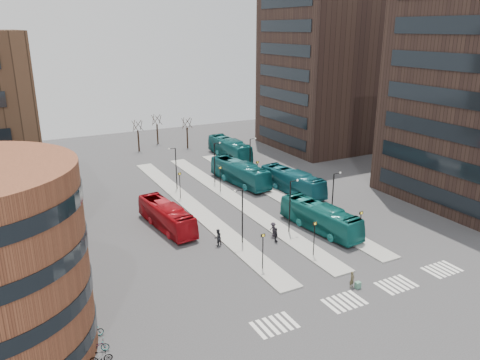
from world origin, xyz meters
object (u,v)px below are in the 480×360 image
bicycle_near (96,346)px  teal_bus_a (320,217)px  red_bus (167,216)px  commuter_a (218,237)px  commuter_b (276,235)px  traveller (352,280)px  teal_bus_c (292,181)px  suitcase (358,285)px  commuter_c (273,229)px  bicycle_mid (101,357)px  teal_bus_b (240,173)px  bicycle_far (92,332)px  teal_bus_d (230,148)px

bicycle_near → teal_bus_a: bearing=-54.8°
red_bus → commuter_a: 7.71m
commuter_b → traveller: bearing=-161.5°
teal_bus_c → commuter_b: (-10.62, -12.69, -0.78)m
traveller → bicycle_near: 22.17m
bicycle_near → commuter_a: bearing=-37.0°
commuter_b → bicycle_near: bearing=127.2°
suitcase → traveller: bearing=132.3°
bicycle_near → commuter_c: bearing=-47.9°
red_bus → teal_bus_c: 20.18m
teal_bus_a → bicycle_mid: teal_bus_a is taller
red_bus → teal_bus_b: size_ratio=0.89×
bicycle_near → bicycle_far: bearing=15.5°
teal_bus_a → teal_bus_c: size_ratio=0.98×
teal_bus_b → commuter_a: 21.13m
commuter_b → bicycle_far: 22.40m
teal_bus_b → commuter_b: (-5.88, -19.58, -0.87)m
commuter_b → bicycle_far: commuter_b is taller
teal_bus_a → traveller: teal_bus_a is taller
commuter_a → bicycle_far: (-15.06, -9.78, -0.47)m
bicycle_mid → teal_bus_a: bearing=-60.8°
commuter_b → bicycle_mid: (-21.04, -10.83, -0.33)m
traveller → commuter_a: 15.02m
suitcase → commuter_c: size_ratio=0.36×
red_bus → teal_bus_b: bearing=28.5°
teal_bus_b → bicycle_far: 38.32m
teal_bus_c → bicycle_far: 37.65m
suitcase → bicycle_near: bicycle_near is taller
teal_bus_b → bicycle_near: 39.60m
suitcase → teal_bus_b: bearing=78.8°
teal_bus_d → commuter_a: size_ratio=6.51×
teal_bus_a → bicycle_mid: size_ratio=6.97×
red_bus → teal_bus_c: teal_bus_c is taller
traveller → bicycle_near: size_ratio=0.86×
teal_bus_a → teal_bus_c: 13.20m
teal_bus_a → teal_bus_d: size_ratio=0.92×
suitcase → commuter_b: commuter_b is taller
teal_bus_c → bicycle_mid: teal_bus_c is taller
commuter_a → bicycle_far: size_ratio=1.05×
commuter_a → bicycle_near: bearing=21.7°
traveller → commuter_c: size_ratio=0.92×
red_bus → teal_bus_b: (15.12, 10.50, 0.18)m
traveller → commuter_c: (-0.60, 12.48, 0.07)m
teal_bus_a → commuter_c: teal_bus_a is taller
teal_bus_d → red_bus: bearing=-130.3°
teal_bus_b → commuter_a: teal_bus_b is taller
red_bus → teal_bus_b: 18.41m
suitcase → teal_bus_c: 25.93m
bicycle_near → bicycle_mid: (0.00, -1.40, 0.02)m
teal_bus_d → bicycle_near: bearing=-127.3°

